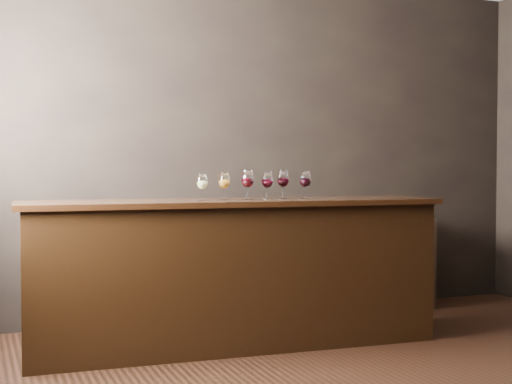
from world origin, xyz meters
name	(u,v)px	position (x,y,z in m)	size (l,w,h in m)	color
room_shell	(361,57)	(-0.23, 0.11, 1.81)	(5.02, 4.52, 2.81)	black
bar_counter	(234,276)	(-0.53, 1.29, 0.48)	(2.76, 0.60, 0.96)	black
bar_top	(234,202)	(-0.53, 1.29, 0.98)	(2.85, 0.66, 0.04)	black
back_bar_shelf	(313,268)	(0.43, 2.03, 0.39)	(2.17, 0.40, 0.78)	black
glass_white	(202,182)	(-0.75, 1.32, 1.12)	(0.08, 0.08, 0.18)	white
glass_amber	(224,181)	(-0.59, 1.31, 1.13)	(0.08, 0.08, 0.19)	white
glass_red_a	(248,180)	(-0.44, 1.27, 1.14)	(0.09, 0.09, 0.20)	white
glass_red_b	(267,180)	(-0.29, 1.27, 1.13)	(0.08, 0.08, 0.19)	white
glass_red_c	(283,180)	(-0.16, 1.32, 1.13)	(0.08, 0.08, 0.20)	white
glass_red_d	(305,180)	(0.00, 1.29, 1.13)	(0.08, 0.08, 0.20)	white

